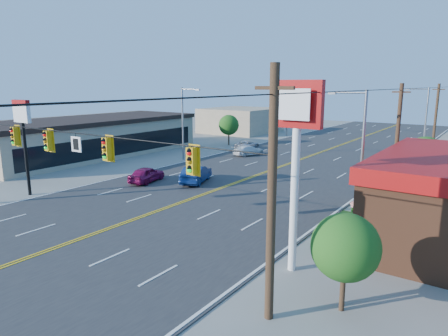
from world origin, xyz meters
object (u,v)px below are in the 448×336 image
Objects in this scene: car_magenta at (147,175)px; signal_span at (61,153)px; pizza_hut_sign at (23,127)px; car_blue at (196,175)px; kfc_pylon at (297,139)px; car_white at (249,151)px; car_silver at (247,145)px.

signal_span is at bearing 105.68° from car_magenta.
car_blue is (8.08, 10.28, -4.45)m from pizza_hut_sign.
pizza_hut_sign is (-10.88, 4.00, 0.30)m from signal_span.
kfc_pylon is 22.02m from pizza_hut_sign.
car_blue is (-2.80, 14.28, -4.15)m from signal_span.
car_white is (-17.21, 24.27, -5.46)m from kfc_pylon.
car_blue is 14.37m from car_white.
car_white is at bearing 125.34° from kfc_pylon.
kfc_pylon reaches higher than car_white.
car_blue is 18.81m from car_silver.
signal_span reaches higher than car_silver.
car_blue is at bearing 108.22° from car_silver.
pizza_hut_sign is 1.70× the size of car_white.
kfc_pylon is at bearing 146.03° from car_white.
kfc_pylon is at bearing 0.00° from pizza_hut_sign.
car_magenta reaches higher than car_white.
signal_span is 15.14m from car_blue.
signal_span is at bearing 80.05° from car_blue.
car_silver is (2.15, 28.13, -4.63)m from pizza_hut_sign.
car_white is (-6.09, 28.27, -4.30)m from signal_span.
signal_span is at bearing 105.03° from car_silver.
kfc_pylon is 34.87m from car_silver.
car_magenta is at bearing 60.40° from pizza_hut_sign.
pizza_hut_sign is 1.53× the size of car_blue.
pizza_hut_sign is 1.71× the size of car_silver.
car_blue is at bearing 143.54° from kfc_pylon.
signal_span is 3.55× the size of pizza_hut_sign.
car_white reaches higher than car_silver.
car_silver is (-2.64, 3.86, -0.03)m from car_white.
car_white is 4.68m from car_silver.
pizza_hut_sign is (-22.00, 0.00, -0.86)m from kfc_pylon.
pizza_hut_sign is 10.18m from car_magenta.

